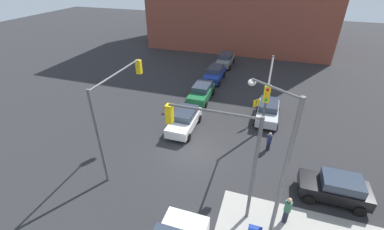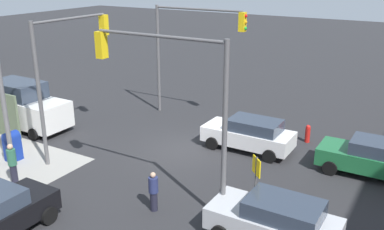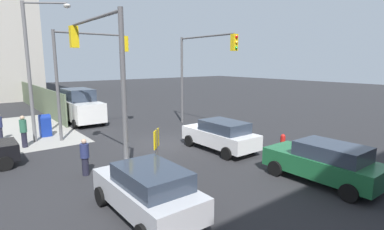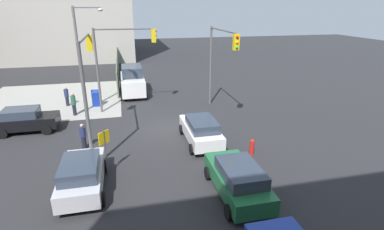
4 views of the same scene
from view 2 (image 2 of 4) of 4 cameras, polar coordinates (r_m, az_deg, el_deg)
ground_plane at (r=21.25m, az=-1.30°, el=-4.71°), size 120.00×120.00×0.00m
traffic_signal_nw_corner at (r=14.89m, az=-2.85°, el=3.67°), size 5.56×0.36×6.50m
traffic_signal_se_corner at (r=24.76m, az=-0.29°, el=10.01°), size 5.82×0.36×6.50m
traffic_signal_ne_corner at (r=20.61m, az=-16.30°, el=7.16°), size 0.36×4.74×6.50m
street_lamp_corner at (r=19.24m, az=-23.33°, el=5.89°), size 1.73×2.27×8.00m
warning_sign_two_way at (r=15.30m, az=8.51°, el=-8.17°), size 0.48×0.48×2.40m
mailbox_blue at (r=21.59m, az=-22.84°, el=-3.71°), size 0.56×0.64×1.43m
fire_hydrant at (r=22.82m, az=15.17°, el=-2.36°), size 0.26×0.26×0.94m
hatchback_white at (r=21.19m, az=7.69°, el=-2.49°), size 4.41×2.02×1.62m
hatchback_green at (r=20.05m, az=23.09°, el=-5.25°), size 4.43×2.02×1.62m
sedan_silver at (r=14.51m, az=11.05°, el=-13.61°), size 4.25×2.02×1.62m
van_white_delivery at (r=25.59m, az=-21.58°, el=1.17°), size 5.40×2.32×2.62m
pedestrian_crossing at (r=19.22m, az=-22.82°, el=-5.95°), size 0.36×0.36×1.80m
pedestrian_walking_north at (r=16.03m, az=-5.16°, el=-10.05°), size 0.36×0.36×1.56m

